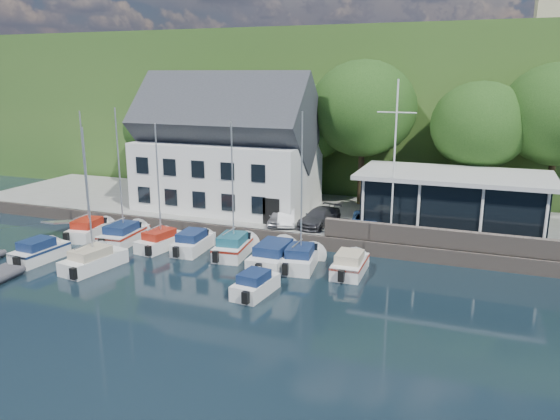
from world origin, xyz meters
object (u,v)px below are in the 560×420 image
at_px(flagpole, 394,161).
at_px(boat_r1_3, 193,241).
at_px(harbor_building, 227,155).
at_px(boat_r1_1, 120,182).
at_px(club_pavilion, 453,201).
at_px(boat_r1_2, 159,189).
at_px(boat_r2_3, 255,282).
at_px(boat_r2_1, 89,201).
at_px(car_silver, 279,217).
at_px(boat_r1_5, 275,253).
at_px(boat_r1_4, 233,188).
at_px(car_dgrey, 319,217).
at_px(boat_r2_0, 40,250).
at_px(car_white, 286,217).
at_px(boat_r1_6, 301,199).
at_px(boat_r1_0, 85,179).
at_px(car_blue, 365,221).
at_px(boat_r1_7, 350,262).

xyz_separation_m(flagpole, boat_r1_3, (-12.66, -4.75, -5.54)).
distance_m(harbor_building, boat_r1_3, 10.06).
bearing_deg(boat_r1_1, club_pavilion, 16.77).
height_order(boat_r1_2, boat_r2_3, boat_r1_2).
xyz_separation_m(boat_r1_2, boat_r2_1, (-1.68, -5.03, 0.13)).
relative_size(car_silver, boat_r1_5, 0.47).
bearing_deg(boat_r1_5, car_silver, 108.32).
bearing_deg(boat_r1_1, boat_r1_4, -2.82).
xyz_separation_m(car_dgrey, boat_r2_0, (-15.62, -11.13, -0.90)).
xyz_separation_m(harbor_building, car_white, (6.49, -3.50, -3.77)).
distance_m(club_pavilion, boat_r1_1, 23.59).
height_order(car_silver, boat_r2_0, car_silver).
relative_size(car_dgrey, boat_r1_6, 0.50).
bearing_deg(boat_r1_5, boat_r1_0, 177.07).
bearing_deg(boat_r1_0, car_silver, 12.67).
distance_m(boat_r1_6, boat_r2_3, 6.32).
relative_size(boat_r1_1, boat_r1_4, 0.96).
distance_m(boat_r1_4, boat_r2_3, 7.88).
relative_size(harbor_building, flagpole, 1.37).
relative_size(boat_r1_0, boat_r1_1, 0.98).
height_order(car_silver, boat_r1_4, boat_r1_4).
distance_m(boat_r1_5, boat_r2_0, 15.37).
relative_size(flagpole, boat_r1_6, 1.19).
height_order(car_white, boat_r1_2, boat_r1_2).
bearing_deg(boat_r1_4, boat_r2_0, -161.36).
relative_size(boat_r1_0, boat_r1_3, 1.61).
height_order(boat_r1_0, boat_r1_4, boat_r1_4).
height_order(flagpole, boat_r2_0, flagpole).
relative_size(car_blue, boat_r1_7, 0.79).
height_order(boat_r1_5, boat_r2_1, boat_r2_1).
bearing_deg(boat_r1_5, harbor_building, 129.97).
bearing_deg(boat_r1_2, car_white, 47.39).
relative_size(club_pavilion, boat_r1_0, 1.50).
xyz_separation_m(club_pavilion, boat_r1_3, (-16.36, -8.28, -2.32)).
relative_size(boat_r2_1, boat_r2_3, 1.90).
xyz_separation_m(boat_r1_5, boat_r2_1, (-10.31, -4.73, 3.58)).
bearing_deg(boat_r1_3, club_pavilion, 23.73).
bearing_deg(boat_r1_7, boat_r1_3, 176.47).
relative_size(boat_r1_4, boat_r1_7, 1.82).
bearing_deg(boat_r2_3, boat_r2_0, -174.26).
bearing_deg(boat_r2_3, boat_r1_5, 104.66).
distance_m(car_dgrey, boat_r2_0, 19.20).
height_order(harbor_building, car_dgrey, harbor_building).
relative_size(car_blue, boat_r1_3, 0.73).
bearing_deg(boat_r2_3, boat_r1_4, 131.77).
height_order(car_blue, boat_r1_3, car_blue).
bearing_deg(boat_r2_1, boat_r2_0, -170.61).
distance_m(club_pavilion, car_blue, 6.34).
bearing_deg(boat_r1_5, boat_r2_3, -81.60).
height_order(club_pavilion, boat_r1_0, boat_r1_0).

